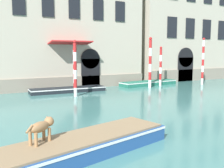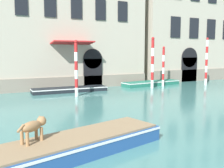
% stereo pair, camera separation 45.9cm
% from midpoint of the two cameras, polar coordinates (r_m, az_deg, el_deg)
% --- Properties ---
extents(palazzo_right, '(15.97, 6.13, 13.27)m').
position_cam_midpoint_polar(palazzo_right, '(34.42, 17.40, 12.33)').
color(palazzo_right, '#B2A893').
rests_on(palazzo_right, ground_plane).
extents(boat_foreground, '(8.33, 3.49, 0.58)m').
position_cam_midpoint_polar(boat_foreground, '(8.04, -12.48, -14.25)').
color(boat_foreground, '#234C8C').
rests_on(boat_foreground, ground_plane).
extents(dog_on_deck, '(0.93, 0.70, 0.71)m').
position_cam_midpoint_polar(dog_on_deck, '(8.02, -15.12, -8.86)').
color(dog_on_deck, '#997047').
rests_on(dog_on_deck, boat_foreground).
extents(boat_moored_near_palazzo, '(6.09, 1.65, 0.37)m').
position_cam_midpoint_polar(boat_moored_near_palazzo, '(21.43, -8.56, -1.17)').
color(boat_moored_near_palazzo, black).
rests_on(boat_moored_near_palazzo, ground_plane).
extents(boat_moored_far, '(6.21, 2.01, 0.42)m').
position_cam_midpoint_polar(boat_moored_far, '(25.66, 9.04, 0.20)').
color(boat_moored_far, '#1E6651').
rests_on(boat_moored_far, ground_plane).
extents(mooring_pole_0, '(0.23, 0.23, 3.73)m').
position_cam_midpoint_polar(mooring_pole_0, '(25.25, 11.63, 3.82)').
color(mooring_pole_0, white).
rests_on(mooring_pole_0, ground_plane).
extents(mooring_pole_1, '(0.20, 0.20, 3.54)m').
position_cam_midpoint_polar(mooring_pole_1, '(21.00, -7.21, 3.05)').
color(mooring_pole_1, white).
rests_on(mooring_pole_1, ground_plane).
extents(mooring_pole_2, '(0.25, 0.25, 4.06)m').
position_cam_midpoint_polar(mooring_pole_2, '(19.00, -7.11, 3.44)').
color(mooring_pole_2, white).
rests_on(mooring_pole_2, ground_plane).
extents(mooring_pole_4, '(0.23, 0.23, 4.59)m').
position_cam_midpoint_polar(mooring_pole_4, '(27.16, 20.34, 4.65)').
color(mooring_pole_4, white).
rests_on(mooring_pole_4, ground_plane).
extents(mooring_pole_5, '(0.27, 0.27, 4.52)m').
position_cam_midpoint_polar(mooring_pole_5, '(23.64, 9.36, 4.64)').
color(mooring_pole_5, white).
rests_on(mooring_pole_5, ground_plane).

